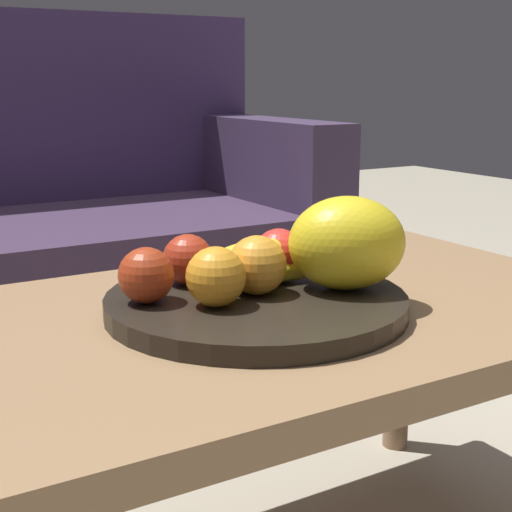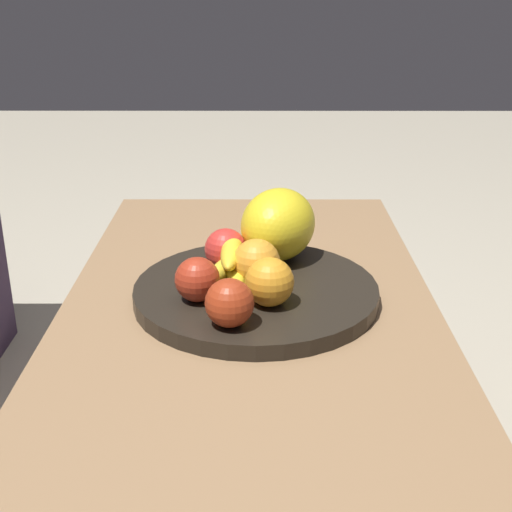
{
  "view_description": "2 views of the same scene",
  "coord_description": "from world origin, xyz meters",
  "px_view_note": "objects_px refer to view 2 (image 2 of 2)",
  "views": [
    {
      "loc": [
        -0.44,
        -0.81,
        0.73
      ],
      "look_at": [
        0.03,
        -0.01,
        0.51
      ],
      "focal_mm": 52.95,
      "sensor_mm": 36.0,
      "label": 1
    },
    {
      "loc": [
        -0.97,
        -0.01,
        0.92
      ],
      "look_at": [
        0.03,
        -0.01,
        0.51
      ],
      "focal_mm": 49.06,
      "sensor_mm": 36.0,
      "label": 2
    }
  ],
  "objects_px": {
    "coffee_table": "(249,336)",
    "orange_left": "(269,282)",
    "fruit_bowl": "(256,292)",
    "apple_right": "(226,249)",
    "melon_large_front": "(278,224)",
    "banana_bunch": "(234,263)",
    "apple_front": "(197,279)",
    "orange_front": "(256,263)",
    "apple_left": "(229,303)"
  },
  "relations": [
    {
      "from": "orange_front",
      "to": "apple_front",
      "type": "relative_size",
      "value": 1.12
    },
    {
      "from": "coffee_table",
      "to": "banana_bunch",
      "type": "xyz_separation_m",
      "value": [
        0.06,
        0.03,
        0.1
      ]
    },
    {
      "from": "melon_large_front",
      "to": "apple_left",
      "type": "xyz_separation_m",
      "value": [
        -0.25,
        0.07,
        -0.03
      ]
    },
    {
      "from": "orange_front",
      "to": "orange_left",
      "type": "bearing_deg",
      "value": -164.32
    },
    {
      "from": "banana_bunch",
      "to": "coffee_table",
      "type": "bearing_deg",
      "value": -157.77
    },
    {
      "from": "apple_left",
      "to": "apple_right",
      "type": "relative_size",
      "value": 0.99
    },
    {
      "from": "fruit_bowl",
      "to": "orange_front",
      "type": "height_order",
      "value": "orange_front"
    },
    {
      "from": "fruit_bowl",
      "to": "apple_front",
      "type": "height_order",
      "value": "apple_front"
    },
    {
      "from": "fruit_bowl",
      "to": "apple_right",
      "type": "xyz_separation_m",
      "value": [
        0.07,
        0.05,
        0.05
      ]
    },
    {
      "from": "apple_right",
      "to": "orange_left",
      "type": "bearing_deg",
      "value": -152.43
    },
    {
      "from": "melon_large_front",
      "to": "orange_front",
      "type": "bearing_deg",
      "value": 162.03
    },
    {
      "from": "apple_right",
      "to": "coffee_table",
      "type": "bearing_deg",
      "value": -158.11
    },
    {
      "from": "apple_front",
      "to": "apple_left",
      "type": "distance_m",
      "value": 0.1
    },
    {
      "from": "melon_large_front",
      "to": "orange_front",
      "type": "height_order",
      "value": "melon_large_front"
    },
    {
      "from": "orange_left",
      "to": "apple_right",
      "type": "relative_size",
      "value": 1.05
    },
    {
      "from": "orange_left",
      "to": "apple_left",
      "type": "xyz_separation_m",
      "value": [
        -0.07,
        0.06,
        -0.0
      ]
    },
    {
      "from": "melon_large_front",
      "to": "apple_right",
      "type": "xyz_separation_m",
      "value": [
        -0.05,
        0.09,
        -0.03
      ]
    },
    {
      "from": "apple_front",
      "to": "banana_bunch",
      "type": "xyz_separation_m",
      "value": [
        0.08,
        -0.05,
        -0.01
      ]
    },
    {
      "from": "coffee_table",
      "to": "apple_front",
      "type": "distance_m",
      "value": 0.13
    },
    {
      "from": "apple_right",
      "to": "melon_large_front",
      "type": "bearing_deg",
      "value": -61.05
    },
    {
      "from": "apple_left",
      "to": "banana_bunch",
      "type": "distance_m",
      "value": 0.16
    },
    {
      "from": "fruit_bowl",
      "to": "orange_left",
      "type": "xyz_separation_m",
      "value": [
        -0.07,
        -0.02,
        0.05
      ]
    },
    {
      "from": "coffee_table",
      "to": "orange_left",
      "type": "xyz_separation_m",
      "value": [
        -0.03,
        -0.03,
        0.11
      ]
    },
    {
      "from": "apple_front",
      "to": "banana_bunch",
      "type": "relative_size",
      "value": 0.39
    },
    {
      "from": "melon_large_front",
      "to": "apple_left",
      "type": "relative_size",
      "value": 2.21
    },
    {
      "from": "coffee_table",
      "to": "orange_front",
      "type": "distance_m",
      "value": 0.12
    },
    {
      "from": "banana_bunch",
      "to": "orange_front",
      "type": "bearing_deg",
      "value": -128.27
    },
    {
      "from": "apple_front",
      "to": "apple_right",
      "type": "xyz_separation_m",
      "value": [
        0.12,
        -0.04,
        0.0
      ]
    },
    {
      "from": "coffee_table",
      "to": "orange_left",
      "type": "bearing_deg",
      "value": -139.11
    },
    {
      "from": "orange_front",
      "to": "banana_bunch",
      "type": "relative_size",
      "value": 0.44
    },
    {
      "from": "apple_left",
      "to": "orange_front",
      "type": "bearing_deg",
      "value": -15.19
    },
    {
      "from": "orange_left",
      "to": "apple_left",
      "type": "distance_m",
      "value": 0.09
    },
    {
      "from": "orange_front",
      "to": "apple_front",
      "type": "bearing_deg",
      "value": 121.86
    },
    {
      "from": "coffee_table",
      "to": "orange_left",
      "type": "distance_m",
      "value": 0.12
    },
    {
      "from": "coffee_table",
      "to": "apple_right",
      "type": "bearing_deg",
      "value": 21.89
    },
    {
      "from": "apple_right",
      "to": "fruit_bowl",
      "type": "bearing_deg",
      "value": -142.87
    },
    {
      "from": "melon_large_front",
      "to": "orange_left",
      "type": "xyz_separation_m",
      "value": [
        -0.18,
        0.02,
        -0.02
      ]
    },
    {
      "from": "coffee_table",
      "to": "apple_left",
      "type": "distance_m",
      "value": 0.15
    },
    {
      "from": "apple_front",
      "to": "fruit_bowl",
      "type": "bearing_deg",
      "value": -58.6
    },
    {
      "from": "fruit_bowl",
      "to": "apple_right",
      "type": "relative_size",
      "value": 5.55
    },
    {
      "from": "melon_large_front",
      "to": "banana_bunch",
      "type": "xyz_separation_m",
      "value": [
        -0.08,
        0.07,
        -0.03
      ]
    },
    {
      "from": "melon_large_front",
      "to": "orange_left",
      "type": "distance_m",
      "value": 0.19
    },
    {
      "from": "orange_left",
      "to": "fruit_bowl",
      "type": "bearing_deg",
      "value": 16.31
    },
    {
      "from": "coffee_table",
      "to": "banana_bunch",
      "type": "relative_size",
      "value": 6.45
    },
    {
      "from": "apple_left",
      "to": "banana_bunch",
      "type": "relative_size",
      "value": 0.4
    },
    {
      "from": "melon_large_front",
      "to": "banana_bunch",
      "type": "height_order",
      "value": "melon_large_front"
    },
    {
      "from": "apple_left",
      "to": "banana_bunch",
      "type": "bearing_deg",
      "value": -0.06
    },
    {
      "from": "apple_right",
      "to": "banana_bunch",
      "type": "relative_size",
      "value": 0.4
    },
    {
      "from": "coffee_table",
      "to": "apple_right",
      "type": "distance_m",
      "value": 0.15
    },
    {
      "from": "banana_bunch",
      "to": "apple_right",
      "type": "bearing_deg",
      "value": 21.29
    }
  ]
}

